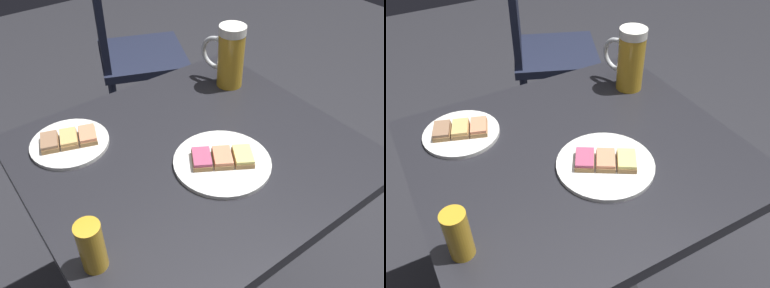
# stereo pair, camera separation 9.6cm
# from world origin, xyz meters

# --- Properties ---
(cafe_table) EXTENTS (0.69, 0.77, 0.70)m
(cafe_table) POSITION_xyz_m (0.00, 0.00, 0.55)
(cafe_table) COLOR black
(cafe_table) RESTS_ON ground_plane
(plate_near) EXTENTS (0.23, 0.23, 0.03)m
(plate_near) POSITION_xyz_m (-0.08, -0.03, 0.71)
(plate_near) COLOR white
(plate_near) RESTS_ON cafe_table
(plate_far) EXTENTS (0.19, 0.19, 0.03)m
(plate_far) POSITION_xyz_m (0.20, 0.23, 0.71)
(plate_far) COLOR white
(plate_far) RESTS_ON cafe_table
(beer_mug) EXTENTS (0.14, 0.08, 0.18)m
(beer_mug) POSITION_xyz_m (0.19, -0.27, 0.79)
(beer_mug) COLOR gold
(beer_mug) RESTS_ON cafe_table
(beer_glass_small) EXTENTS (0.05, 0.05, 0.11)m
(beer_glass_small) POSITION_xyz_m (-0.15, 0.33, 0.75)
(beer_glass_small) COLOR gold
(beer_glass_small) RESTS_ON cafe_table
(cafe_chair) EXTENTS (0.49, 0.49, 0.94)m
(cafe_chair) POSITION_xyz_m (0.92, -0.31, 0.54)
(cafe_chair) COLOR #1E2338
(cafe_chair) RESTS_ON ground_plane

